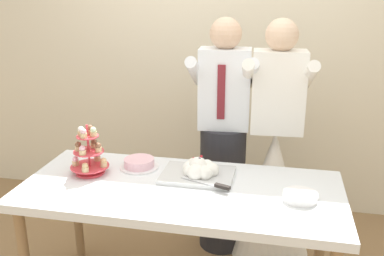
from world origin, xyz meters
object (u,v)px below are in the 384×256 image
object	(u,v)px
main_cake_tray	(198,171)
person_groom	(223,151)
dessert_table	(181,198)
cupcake_stand	(89,154)
person_bride	(273,177)
round_cake	(139,164)
plate_stack	(300,196)

from	to	relation	value
main_cake_tray	person_groom	xyz separation A→B (m)	(0.07, 0.53, -0.07)
dessert_table	cupcake_stand	world-z (taller)	cupcake_stand
cupcake_stand	person_bride	world-z (taller)	person_bride
round_cake	person_groom	xyz separation A→B (m)	(0.46, 0.47, -0.06)
round_cake	person_bride	bearing A→B (deg)	28.93
cupcake_stand	round_cake	world-z (taller)	cupcake_stand
dessert_table	cupcake_stand	distance (m)	0.61
plate_stack	main_cake_tray	bearing A→B (deg)	163.50
cupcake_stand	person_groom	bearing A→B (deg)	40.20
dessert_table	cupcake_stand	bearing A→B (deg)	173.38
person_groom	person_bride	distance (m)	0.39
main_cake_tray	plate_stack	xyz separation A→B (m)	(0.58, -0.17, -0.02)
main_cake_tray	plate_stack	world-z (taller)	main_cake_tray
dessert_table	person_groom	bearing A→B (deg)	77.70
cupcake_stand	person_groom	distance (m)	0.95
dessert_table	round_cake	world-z (taller)	round_cake
main_cake_tray	person_bride	xyz separation A→B (m)	(0.43, 0.51, -0.23)
dessert_table	main_cake_tray	distance (m)	0.20
main_cake_tray	round_cake	world-z (taller)	main_cake_tray
cupcake_stand	main_cake_tray	distance (m)	0.66
dessert_table	round_cake	distance (m)	0.39
main_cake_tray	person_bride	bearing A→B (deg)	50.22
cupcake_stand	person_bride	size ratio (longest dim) A/B	0.18
main_cake_tray	person_bride	size ratio (longest dim) A/B	0.26
round_cake	person_groom	size ratio (longest dim) A/B	0.14
cupcake_stand	person_groom	world-z (taller)	person_groom
plate_stack	round_cake	distance (m)	0.99
cupcake_stand	main_cake_tray	world-z (taller)	cupcake_stand
person_groom	main_cake_tray	bearing A→B (deg)	-97.76
round_cake	person_bride	world-z (taller)	person_bride
cupcake_stand	main_cake_tray	xyz separation A→B (m)	(0.65, 0.08, -0.08)
person_groom	person_bride	xyz separation A→B (m)	(0.36, -0.02, -0.16)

